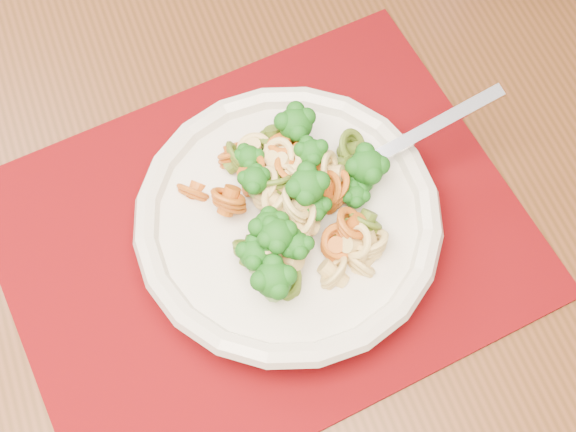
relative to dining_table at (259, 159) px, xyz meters
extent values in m
cube|color=#55351C|center=(-0.32, -0.08, -0.61)|extent=(4.00, 4.00, 0.01)
cube|color=#582F18|center=(0.00, 0.00, 0.06)|extent=(1.67, 1.23, 0.04)
cube|color=#5A0603|center=(-0.01, -0.12, 0.08)|extent=(0.48, 0.42, 0.00)
cylinder|color=beige|center=(0.01, -0.12, 0.09)|extent=(0.10, 0.10, 0.01)
cylinder|color=beige|center=(0.01, -0.12, 0.11)|extent=(0.22, 0.22, 0.03)
torus|color=beige|center=(0.01, -0.12, 0.12)|extent=(0.24, 0.24, 0.02)
camera|label=1|loc=(-0.04, -0.39, 0.68)|focal=50.00mm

